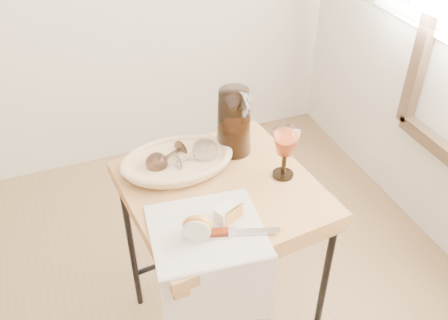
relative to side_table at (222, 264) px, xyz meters
name	(u,v)px	position (x,y,z in m)	size (l,w,h in m)	color
side_table	(222,264)	(0.00, 0.00, 0.00)	(0.57, 0.57, 0.72)	brown
tea_towel	(207,230)	(-0.11, -0.16, 0.37)	(0.32, 0.29, 0.01)	silver
bread_basket	(177,163)	(-0.10, 0.14, 0.39)	(0.33, 0.22, 0.05)	tan
goblet_lying_a	(167,157)	(-0.13, 0.15, 0.41)	(0.12, 0.07, 0.07)	#4F372B
goblet_lying_b	(193,156)	(-0.05, 0.12, 0.42)	(0.14, 0.09, 0.09)	white
pitcher	(234,122)	(0.11, 0.17, 0.48)	(0.16, 0.24, 0.27)	black
wine_goblet	(285,154)	(0.20, -0.02, 0.45)	(0.08, 0.08, 0.17)	white
apple_half	(197,226)	(-0.14, -0.18, 0.41)	(0.08, 0.04, 0.08)	#B0251E
apple_wedge	(227,214)	(-0.04, -0.15, 0.39)	(0.07, 0.04, 0.05)	beige
table_knife	(234,231)	(-0.04, -0.21, 0.38)	(0.23, 0.02, 0.02)	silver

